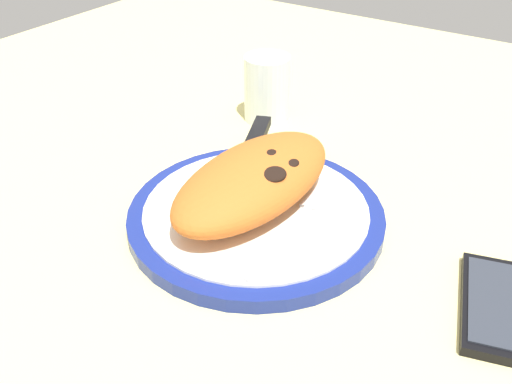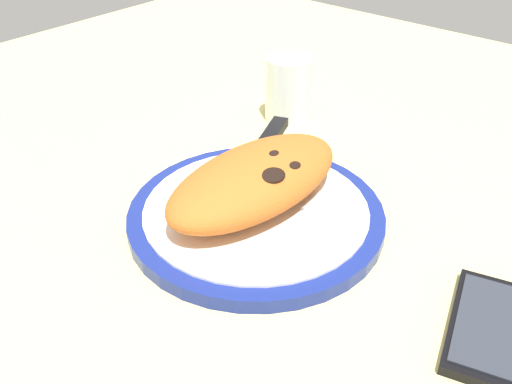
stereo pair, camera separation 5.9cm
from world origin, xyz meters
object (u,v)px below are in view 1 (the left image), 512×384
object	(u,v)px
knife	(251,151)
smartphone	(497,306)
fork	(296,222)
plate	(256,215)
calzone	(254,180)
water_glass	(267,93)

from	to	relation	value
knife	smartphone	bearing A→B (deg)	-104.64
knife	smartphone	size ratio (longest dim) A/B	1.70
fork	smartphone	world-z (taller)	fork
plate	fork	xyz separation A→B (cm)	(-0.11, -5.01, 1.17)
calzone	water_glass	bearing A→B (deg)	29.39
plate	smartphone	size ratio (longest dim) A/B	2.01
plate	knife	bearing A→B (deg)	36.71
plate	calzone	world-z (taller)	calzone
plate	water_glass	size ratio (longest dim) A/B	2.96
smartphone	knife	bearing A→B (deg)	75.36
knife	water_glass	xyz separation A→B (cm)	(12.62, 5.76, 1.68)
knife	smartphone	xyz separation A→B (cm)	(-8.36, -31.98, -1.79)
fork	smartphone	xyz separation A→B (cm)	(0.89, -20.16, -1.51)
calzone	smartphone	distance (cm)	26.26
plate	fork	distance (cm)	5.15
fork	water_glass	world-z (taller)	water_glass
plate	knife	distance (cm)	11.50
calzone	water_glass	distance (cm)	24.09
smartphone	water_glass	size ratio (longest dim) A/B	1.47
calzone	smartphone	xyz separation A→B (cm)	(0.01, -25.93, -4.15)
plate	water_glass	bearing A→B (deg)	30.03
plate	water_glass	world-z (taller)	water_glass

